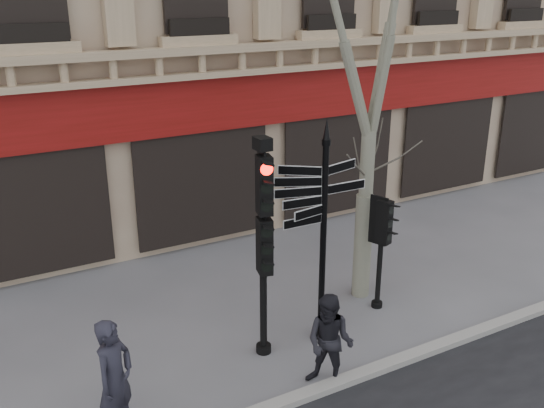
{
  "coord_description": "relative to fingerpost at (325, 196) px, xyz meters",
  "views": [
    {
      "loc": [
        -5.31,
        -8.16,
        6.29
      ],
      "look_at": [
        -0.46,
        0.6,
        2.59
      ],
      "focal_mm": 40.0,
      "sensor_mm": 36.0,
      "label": 1
    }
  ],
  "objects": [
    {
      "name": "fingerpost",
      "position": [
        0.0,
        0.0,
        0.0
      ],
      "size": [
        2.06,
        2.06,
        4.18
      ],
      "rotation": [
        0.0,
        0.0,
        -0.2
      ],
      "color": "black",
      "rests_on": "ground"
    },
    {
      "name": "ground",
      "position": [
        -0.26,
        -0.01,
        -2.81
      ],
      "size": [
        80.0,
        80.0,
        0.0
      ],
      "primitive_type": "plane",
      "color": "#5A5A5E",
      "rests_on": "ground"
    },
    {
      "name": "traffic_signal_secondary",
      "position": [
        1.62,
        0.35,
        -1.18
      ],
      "size": [
        0.46,
        0.4,
        2.33
      ],
      "rotation": [
        0.0,
        0.0,
        0.34
      ],
      "color": "black",
      "rests_on": "ground"
    },
    {
      "name": "pedestrian_b",
      "position": [
        -0.7,
        -1.31,
        -1.98
      ],
      "size": [
        0.98,
        1.02,
        1.65
      ],
      "primitive_type": "imported",
      "rotation": [
        0.0,
        0.0,
        -0.93
      ],
      "color": "black",
      "rests_on": "ground"
    },
    {
      "name": "pedestrian_a",
      "position": [
        -4.03,
        -0.77,
        -1.86
      ],
      "size": [
        0.82,
        0.79,
        1.9
      ],
      "primitive_type": "imported",
      "rotation": [
        0.0,
        0.0,
        0.69
      ],
      "color": "#22222D",
      "rests_on": "ground"
    },
    {
      "name": "kerb",
      "position": [
        -0.26,
        -1.41,
        -2.75
      ],
      "size": [
        80.0,
        0.25,
        0.12
      ],
      "primitive_type": "cube",
      "color": "gray",
      "rests_on": "ground"
    },
    {
      "name": "traffic_signal_main",
      "position": [
        -1.18,
        0.06,
        -0.3
      ],
      "size": [
        0.5,
        0.41,
        3.97
      ],
      "rotation": [
        0.0,
        0.0,
        -0.23
      ],
      "color": "black",
      "rests_on": "ground"
    }
  ]
}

